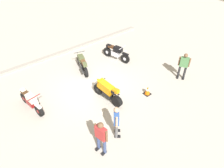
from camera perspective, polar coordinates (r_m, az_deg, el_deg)
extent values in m
plane|color=#B7B2A8|center=(11.81, -4.51, -1.12)|extent=(40.00, 40.00, 0.00)
cube|color=#9C978F|center=(15.16, -14.53, 8.00)|extent=(14.00, 0.30, 0.15)
cylinder|color=black|center=(10.67, -19.23, -6.93)|extent=(0.25, 0.62, 0.60)
cylinder|color=black|center=(11.63, -22.70, -3.49)|extent=(0.25, 0.62, 0.60)
cylinder|color=maroon|center=(10.67, -19.23, -6.93)|extent=(0.21, 0.24, 0.21)
cylinder|color=maroon|center=(11.63, -22.70, -3.49)|extent=(0.21, 0.24, 0.21)
cube|color=maroon|center=(11.11, -21.29, -4.64)|extent=(0.37, 0.60, 0.32)
cube|color=white|center=(10.71, -21.26, -3.61)|extent=(0.41, 0.60, 0.30)
cube|color=white|center=(10.45, -19.61, -5.66)|extent=(0.23, 0.46, 0.08)
cube|color=#4C331E|center=(11.03, -22.44, -2.42)|extent=(0.35, 0.63, 0.12)
cube|color=white|center=(11.27, -23.14, -1.80)|extent=(0.27, 0.35, 0.18)
cylinder|color=maroon|center=(11.48, -21.51, -3.44)|extent=(0.20, 0.57, 0.16)
cylinder|color=maroon|center=(10.31, -20.67, -3.45)|extent=(0.70, 0.15, 0.04)
sphere|color=silver|center=(10.28, -19.80, -4.86)|extent=(0.16, 0.16, 0.16)
cylinder|color=black|center=(13.66, -8.86, 6.27)|extent=(0.31, 0.62, 0.60)
cylinder|color=black|center=(12.57, -7.18, 3.22)|extent=(0.31, 0.62, 0.60)
cylinder|color=#333333|center=(13.66, -8.86, 6.27)|extent=(0.23, 0.25, 0.21)
cylinder|color=#333333|center=(12.57, -7.18, 3.22)|extent=(0.23, 0.25, 0.21)
cube|color=#333333|center=(13.02, -8.03, 5.06)|extent=(0.42, 0.61, 0.32)
cube|color=#515B38|center=(12.96, -8.44, 6.97)|extent=(0.46, 0.62, 0.30)
cube|color=#515B38|center=(13.49, -9.00, 7.44)|extent=(0.27, 0.47, 0.08)
cube|color=brown|center=(12.58, -7.88, 6.06)|extent=(0.41, 0.65, 0.12)
cube|color=#515B38|center=(12.35, -7.47, 5.29)|extent=(0.30, 0.37, 0.18)
cylinder|color=#333333|center=(12.69, -8.23, 3.77)|extent=(0.25, 0.57, 0.16)
cylinder|color=#333333|center=(13.11, -8.95, 8.60)|extent=(0.68, 0.22, 0.04)
sphere|color=silver|center=(13.40, -9.12, 8.29)|extent=(0.16, 0.16, 0.16)
cylinder|color=black|center=(11.26, -3.74, -1.46)|extent=(0.24, 0.62, 0.60)
cylinder|color=black|center=(10.55, 1.33, -4.76)|extent=(0.31, 0.63, 0.60)
cylinder|color=black|center=(11.26, -3.74, -1.46)|extent=(0.21, 0.23, 0.21)
cylinder|color=black|center=(10.55, 1.33, -4.76)|extent=(0.21, 0.23, 0.21)
cube|color=black|center=(10.79, -1.11, -2.79)|extent=(0.36, 0.59, 0.32)
cube|color=orange|center=(10.61, -1.72, -0.81)|extent=(0.50, 1.03, 0.57)
cone|color=orange|center=(10.82, -3.68, 1.02)|extent=(0.39, 0.40, 0.39)
cube|color=black|center=(10.35, -0.16, -1.49)|extent=(0.34, 0.63, 0.12)
cube|color=orange|center=(10.15, 1.07, -1.91)|extent=(0.27, 0.37, 0.23)
cylinder|color=black|center=(10.33, 1.16, -2.32)|extent=(0.15, 0.40, 0.17)
cylinder|color=black|center=(10.25, 0.55, -2.75)|extent=(0.15, 0.40, 0.17)
cylinder|color=black|center=(10.72, -3.17, 0.79)|extent=(0.70, 0.14, 0.04)
sphere|color=silver|center=(10.89, -3.96, 0.99)|extent=(0.16, 0.16, 0.16)
cylinder|color=black|center=(13.71, 3.61, 6.92)|extent=(0.28, 0.65, 0.64)
cylinder|color=black|center=(14.43, -1.24, 8.76)|extent=(0.28, 0.65, 0.64)
cylinder|color=silver|center=(13.71, 3.61, 6.92)|extent=(0.19, 0.25, 0.22)
cylinder|color=silver|center=(14.43, -1.24, 8.76)|extent=(0.19, 0.25, 0.22)
cube|color=silver|center=(14.03, 0.96, 8.29)|extent=(0.42, 0.61, 0.32)
cube|color=black|center=(13.73, 1.67, 9.46)|extent=(0.46, 0.62, 0.30)
cube|color=black|center=(13.53, 3.67, 8.18)|extent=(0.27, 0.47, 0.08)
cube|color=#4C2D19|center=(13.95, 0.14, 10.08)|extent=(0.41, 0.65, 0.12)
cube|color=black|center=(14.12, -0.86, 10.36)|extent=(0.30, 0.37, 0.18)
cylinder|color=silver|center=(14.38, 0.05, 8.88)|extent=(0.25, 0.57, 0.16)
cylinder|color=silver|center=(13.45, 2.85, 9.97)|extent=(0.68, 0.22, 0.04)
sphere|color=silver|center=(13.44, 3.61, 8.94)|extent=(0.16, 0.16, 0.16)
cylinder|color=#384772|center=(8.83, -3.70, -15.50)|extent=(0.15, 0.15, 0.85)
cube|color=black|center=(9.12, -3.87, -17.13)|extent=(0.28, 0.15, 0.08)
cylinder|color=#384772|center=(8.69, -2.01, -16.68)|extent=(0.15, 0.15, 0.85)
cube|color=black|center=(8.99, -2.22, -18.29)|extent=(0.28, 0.15, 0.08)
cube|color=#B23333|center=(8.17, -3.03, -13.20)|extent=(0.31, 0.51, 0.60)
cylinder|color=brown|center=(8.29, -4.51, -12.11)|extent=(0.11, 0.11, 0.56)
cylinder|color=brown|center=(8.04, -1.49, -14.16)|extent=(0.11, 0.11, 0.56)
sphere|color=brown|center=(7.83, -3.14, -11.21)|extent=(0.23, 0.23, 0.23)
cylinder|color=#262628|center=(12.96, 17.81, 3.26)|extent=(0.18, 0.18, 0.82)
cube|color=black|center=(13.12, 17.47, 1.80)|extent=(0.27, 0.23, 0.08)
cylinder|color=#262628|center=(12.97, 19.21, 2.96)|extent=(0.18, 0.18, 0.82)
cube|color=black|center=(13.13, 18.86, 1.51)|extent=(0.27, 0.23, 0.08)
cube|color=#4C7F4C|center=(12.59, 19.15, 5.69)|extent=(0.44, 0.51, 0.58)
cylinder|color=brown|center=(12.57, 17.93, 6.02)|extent=(0.12, 0.12, 0.55)
cylinder|color=brown|center=(12.60, 20.40, 5.49)|extent=(0.12, 0.12, 0.55)
sphere|color=brown|center=(12.37, 19.57, 7.36)|extent=(0.22, 0.22, 0.22)
cylinder|color=#59595B|center=(9.15, 1.18, -12.76)|extent=(0.18, 0.18, 0.82)
cube|color=black|center=(9.45, 1.53, -14.14)|extent=(0.27, 0.24, 0.08)
cylinder|color=#59595B|center=(9.36, 1.13, -11.20)|extent=(0.18, 0.18, 0.82)
cube|color=black|center=(9.64, 1.47, -12.60)|extent=(0.27, 0.24, 0.08)
cube|color=#3359A5|center=(8.72, 1.22, -9.08)|extent=(0.46, 0.50, 0.58)
cylinder|color=#D8AD8C|center=(8.53, 1.26, -10.38)|extent=(0.13, 0.13, 0.55)
cylinder|color=#D8AD8C|center=(8.89, 1.18, -7.69)|extent=(0.13, 0.13, 0.55)
sphere|color=#D8AD8C|center=(8.40, 1.26, -7.12)|extent=(0.22, 0.22, 0.22)
cube|color=black|center=(11.55, 9.56, -2.66)|extent=(0.36, 0.36, 0.03)
cone|color=orange|center=(11.38, 9.70, -1.66)|extent=(0.28, 0.28, 0.50)
cylinder|color=white|center=(11.35, 9.72, -1.51)|extent=(0.19, 0.19, 0.08)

